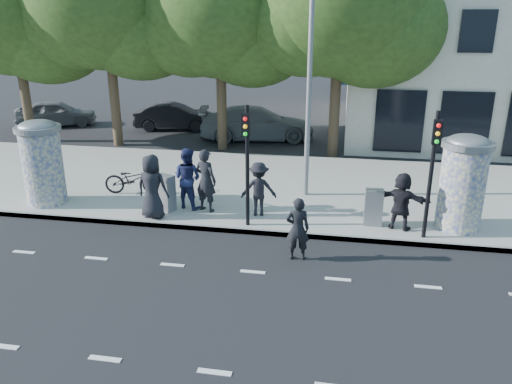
% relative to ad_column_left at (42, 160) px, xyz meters
% --- Properties ---
extents(ground, '(120.00, 120.00, 0.00)m').
position_rel_ad_column_left_xyz_m(ground, '(7.20, -4.50, -1.54)').
color(ground, black).
rests_on(ground, ground).
extents(sidewalk, '(40.00, 8.00, 0.15)m').
position_rel_ad_column_left_xyz_m(sidewalk, '(7.20, 3.00, -1.46)').
color(sidewalk, gray).
rests_on(sidewalk, ground).
extents(curb, '(40.00, 0.10, 0.16)m').
position_rel_ad_column_left_xyz_m(curb, '(7.20, -0.95, -1.46)').
color(curb, slate).
rests_on(curb, ground).
extents(lane_dash_near, '(32.00, 0.12, 0.01)m').
position_rel_ad_column_left_xyz_m(lane_dash_near, '(7.20, -6.70, -1.53)').
color(lane_dash_near, silver).
rests_on(lane_dash_near, ground).
extents(lane_dash_far, '(32.00, 0.12, 0.01)m').
position_rel_ad_column_left_xyz_m(lane_dash_far, '(7.20, -3.10, -1.53)').
color(lane_dash_far, silver).
rests_on(lane_dash_far, ground).
extents(ad_column_left, '(1.36, 1.36, 2.65)m').
position_rel_ad_column_left_xyz_m(ad_column_left, '(0.00, 0.00, 0.00)').
color(ad_column_left, beige).
rests_on(ad_column_left, sidewalk).
extents(ad_column_right, '(1.36, 1.36, 2.65)m').
position_rel_ad_column_left_xyz_m(ad_column_right, '(12.40, 0.20, 0.00)').
color(ad_column_right, beige).
rests_on(ad_column_right, sidewalk).
extents(traffic_pole_near, '(0.22, 0.31, 3.40)m').
position_rel_ad_column_left_xyz_m(traffic_pole_near, '(6.60, -0.71, 0.69)').
color(traffic_pole_near, black).
rests_on(traffic_pole_near, sidewalk).
extents(traffic_pole_far, '(0.22, 0.31, 3.40)m').
position_rel_ad_column_left_xyz_m(traffic_pole_far, '(11.40, -0.71, 0.69)').
color(traffic_pole_far, black).
rests_on(traffic_pole_far, sidewalk).
extents(street_lamp, '(0.25, 0.93, 8.00)m').
position_rel_ad_column_left_xyz_m(street_lamp, '(8.00, 2.13, 3.26)').
color(street_lamp, slate).
rests_on(street_lamp, sidewalk).
extents(tree_far_left, '(7.20, 7.20, 9.26)m').
position_rel_ad_column_left_xyz_m(tree_far_left, '(-5.80, 8.00, 4.65)').
color(tree_far_left, '#38281C').
rests_on(tree_far_left, ground).
extents(tree_near_left, '(6.80, 6.80, 8.97)m').
position_rel_ad_column_left_xyz_m(tree_near_left, '(3.70, 8.20, 4.53)').
color(tree_near_left, '#38281C').
rests_on(tree_near_left, ground).
extents(tree_center, '(7.00, 7.00, 9.30)m').
position_rel_ad_column_left_xyz_m(tree_center, '(8.70, 7.80, 4.77)').
color(tree_center, '#38281C').
rests_on(tree_center, ground).
extents(ped_a, '(0.97, 0.67, 1.89)m').
position_rel_ad_column_left_xyz_m(ped_a, '(3.78, -0.57, -0.44)').
color(ped_a, black).
rests_on(ped_a, sidewalk).
extents(ped_b, '(0.81, 0.67, 1.92)m').
position_rel_ad_column_left_xyz_m(ped_b, '(5.16, 0.22, -0.43)').
color(ped_b, black).
rests_on(ped_b, sidewalk).
extents(ped_c, '(1.08, 0.95, 1.88)m').
position_rel_ad_column_left_xyz_m(ped_c, '(4.53, 0.40, -0.45)').
color(ped_c, '#1D2249').
rests_on(ped_c, sidewalk).
extents(ped_d, '(1.13, 0.77, 1.62)m').
position_rel_ad_column_left_xyz_m(ped_d, '(6.78, 0.16, -0.58)').
color(ped_d, black).
rests_on(ped_d, sidewalk).
extents(ped_f, '(1.60, 0.96, 1.63)m').
position_rel_ad_column_left_xyz_m(ped_f, '(10.80, -0.19, -0.57)').
color(ped_f, black).
rests_on(ped_f, sidewalk).
extents(man_road, '(0.64, 0.47, 1.62)m').
position_rel_ad_column_left_xyz_m(man_road, '(8.16, -2.21, -0.73)').
color(man_road, black).
rests_on(man_road, ground).
extents(bicycle, '(0.95, 1.96, 0.99)m').
position_rel_ad_column_left_xyz_m(bicycle, '(2.34, 1.30, -0.89)').
color(bicycle, black).
rests_on(bicycle, sidewalk).
extents(cabinet_left, '(0.63, 0.56, 1.10)m').
position_rel_ad_column_left_xyz_m(cabinet_left, '(3.93, 0.04, -0.84)').
color(cabinet_left, gray).
rests_on(cabinet_left, sidewalk).
extents(cabinet_right, '(0.50, 0.37, 1.04)m').
position_rel_ad_column_left_xyz_m(cabinet_right, '(10.08, -0.01, -0.87)').
color(cabinet_right, slate).
rests_on(cabinet_right, sidewalk).
extents(car_left, '(3.26, 4.51, 1.43)m').
position_rel_ad_column_left_xyz_m(car_left, '(-6.56, 11.57, -0.82)').
color(car_left, '#55585D').
rests_on(car_left, ground).
extents(car_mid, '(2.15, 4.41, 1.39)m').
position_rel_ad_column_left_xyz_m(car_mid, '(0.22, 11.79, -0.84)').
color(car_mid, black).
rests_on(car_mid, ground).
extents(car_right, '(3.30, 5.89, 1.61)m').
position_rel_ad_column_left_xyz_m(car_right, '(4.92, 10.32, -0.73)').
color(car_right, slate).
rests_on(car_right, ground).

